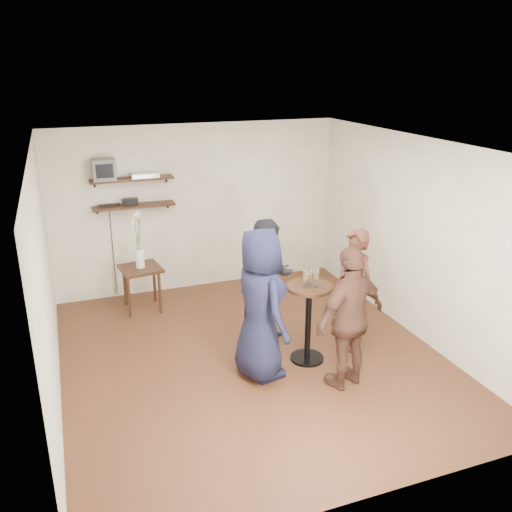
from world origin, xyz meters
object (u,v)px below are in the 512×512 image
(person_plaid, at_px, (353,290))
(person_brown, at_px, (350,318))
(person_dark, at_px, (269,282))
(side_table, at_px, (141,274))
(dvd_deck, at_px, (145,175))
(crt_monitor, at_px, (104,169))
(radio, at_px, (130,202))
(person_navy, at_px, (260,305))
(drinks_table, at_px, (309,313))

(person_plaid, xyz_separation_m, person_brown, (-0.47, -0.74, 0.04))
(person_dark, bearing_deg, side_table, 107.06)
(person_dark, bearing_deg, dvd_deck, 94.86)
(crt_monitor, relative_size, side_table, 0.49)
(radio, bearing_deg, side_table, -88.80)
(radio, bearing_deg, dvd_deck, 0.00)
(radio, bearing_deg, person_dark, -55.71)
(person_plaid, bearing_deg, side_table, -140.60)
(dvd_deck, bearing_deg, person_dark, -60.50)
(dvd_deck, relative_size, person_navy, 0.23)
(person_brown, bearing_deg, person_navy, -48.75)
(crt_monitor, height_order, person_plaid, crt_monitor)
(radio, distance_m, drinks_table, 3.25)
(person_dark, bearing_deg, person_navy, -142.73)
(person_plaid, height_order, person_navy, person_navy)
(drinks_table, bearing_deg, side_table, 127.58)
(side_table, relative_size, person_brown, 0.40)
(person_navy, height_order, person_brown, person_navy)
(side_table, bearing_deg, crt_monitor, 125.21)
(person_plaid, relative_size, person_brown, 0.95)
(drinks_table, bearing_deg, person_plaid, 9.10)
(dvd_deck, xyz_separation_m, person_navy, (0.77, -2.75, -1.01))
(radio, xyz_separation_m, side_table, (0.01, -0.49, -0.97))
(side_table, height_order, person_navy, person_navy)
(side_table, distance_m, person_plaid, 3.10)
(person_dark, bearing_deg, crt_monitor, 105.61)
(person_navy, relative_size, person_brown, 1.08)
(person_dark, xyz_separation_m, person_navy, (-0.38, -0.71, 0.06))
(dvd_deck, height_order, person_dark, dvd_deck)
(person_dark, height_order, person_navy, person_navy)
(crt_monitor, bearing_deg, person_plaid, -43.65)
(person_plaid, distance_m, person_brown, 0.88)
(crt_monitor, bearing_deg, drinks_table, -52.84)
(radio, distance_m, person_navy, 3.00)
(person_dark, relative_size, person_brown, 1.00)
(radio, bearing_deg, person_plaid, -47.51)
(radio, height_order, person_brown, person_brown)
(person_dark, xyz_separation_m, person_brown, (0.47, -1.24, -0.00))
(drinks_table, height_order, person_dark, person_dark)
(crt_monitor, relative_size, radio, 1.45)
(drinks_table, relative_size, person_brown, 0.60)
(side_table, bearing_deg, drinks_table, -52.42)
(person_navy, bearing_deg, person_plaid, -90.04)
(radio, xyz_separation_m, person_plaid, (2.32, -2.54, -0.73))
(crt_monitor, bearing_deg, radio, 0.00)
(person_plaid, distance_m, person_navy, 1.34)
(side_table, relative_size, person_plaid, 0.42)
(crt_monitor, distance_m, person_brown, 4.12)
(drinks_table, distance_m, person_dark, 0.69)
(radio, height_order, side_table, radio)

